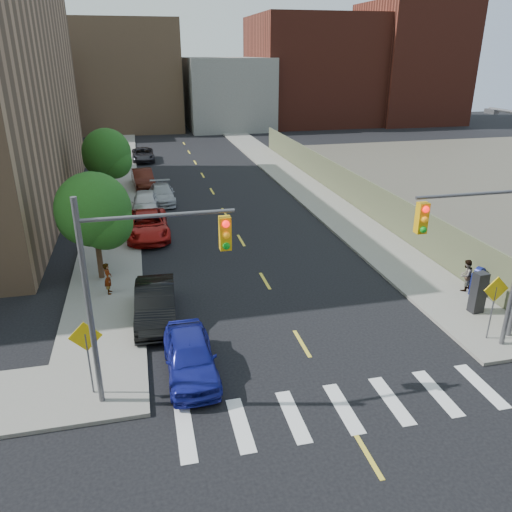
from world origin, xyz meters
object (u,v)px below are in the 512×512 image
parked_car_white (145,202)px  parked_car_maroon (143,179)px  parked_car_blue (190,356)px  mailbox (478,281)px  parked_car_black (156,304)px  pedestrian_west (108,278)px  parked_car_grey (143,155)px  pedestrian_east (466,275)px  parked_car_silver (162,194)px  payphone (478,292)px  parked_car_red (148,225)px

parked_car_white → parked_car_maroon: (0.00, 7.48, -0.01)m
parked_car_blue → mailbox: bearing=11.8°
parked_car_black → pedestrian_west: size_ratio=3.11×
parked_car_grey → pedestrian_west: size_ratio=3.21×
parked_car_white → pedestrian_west: 13.24m
parked_car_maroon → pedestrian_east: pedestrian_east is taller
parked_car_black → parked_car_silver: parked_car_black is taller
parked_car_white → parked_car_grey: 18.89m
parked_car_blue → mailbox: size_ratio=3.11×
mailbox → payphone: 1.83m
parked_car_blue → parked_car_red: parked_car_red is taller
parked_car_black → pedestrian_west: 3.50m
parked_car_blue → parked_car_silver: bearing=88.8°
payphone → parked_car_grey: bearing=104.4°
parked_car_blue → payphone: payphone is taller
mailbox → payphone: size_ratio=0.76×
parked_car_red → pedestrian_east: 18.42m
pedestrian_west → parked_car_grey: bearing=-6.7°
pedestrian_east → pedestrian_west: bearing=-36.6°
parked_car_red → parked_car_silver: 7.67m
parked_car_silver → pedestrian_west: bearing=-102.4°
parked_car_blue → pedestrian_west: pedestrian_west is taller
parked_car_black → parked_car_grey: parked_car_black is taller
parked_car_silver → parked_car_grey: (-1.04, 16.45, 0.01)m
mailbox → parked_car_black: bearing=154.3°
pedestrian_east → parked_car_grey: bearing=-92.8°
parked_car_grey → pedestrian_east: (14.16, -35.48, 0.25)m
parked_car_grey → parked_car_maroon: bearing=-91.9°
mailbox → pedestrian_east: size_ratio=0.90×
parked_car_silver → pedestrian_east: (13.11, -19.03, 0.26)m
parked_car_blue → parked_car_grey: (-0.75, 39.03, -0.06)m
parked_car_white → pedestrian_west: size_ratio=2.98×
parked_car_blue → parked_car_grey: 39.03m
parked_car_red → payphone: bearing=-44.9°
parked_car_blue → pedestrian_east: (13.40, 3.54, 0.18)m
parked_car_red → parked_car_silver: parked_car_red is taller
parked_car_red → pedestrian_west: (-2.05, -7.96, 0.14)m
parked_car_blue → mailbox: mailbox is taller
payphone → pedestrian_east: (0.79, 2.01, -0.15)m
parked_car_red → parked_car_black: bearing=-90.2°
parked_car_red → parked_car_blue: bearing=-86.4°
parked_car_white → pedestrian_west: bearing=-95.5°
parked_car_silver → mailbox: size_ratio=3.30×
parked_car_black → payphone: bearing=-8.5°
parked_car_blue → parked_car_grey: parked_car_blue is taller
pedestrian_west → mailbox: bearing=-106.2°
parked_car_black → pedestrian_east: bearing=-0.0°
parked_car_red → parked_car_grey: parked_car_red is taller
parked_car_red → parked_car_silver: (1.30, 7.55, -0.10)m
parked_car_black → parked_car_grey: (0.26, 34.80, -0.10)m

